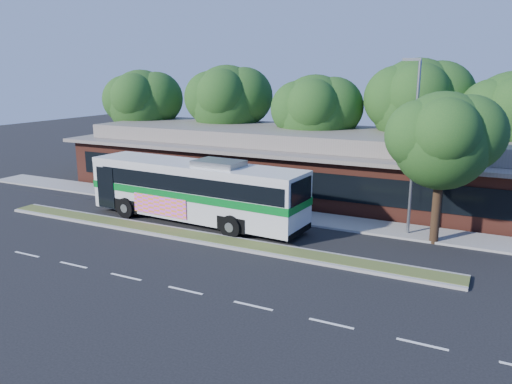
% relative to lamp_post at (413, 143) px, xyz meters
% --- Properties ---
extents(ground, '(120.00, 120.00, 0.00)m').
position_rel_lamp_post_xyz_m(ground, '(-9.56, -6.00, -4.90)').
color(ground, black).
rests_on(ground, ground).
extents(median_strip, '(26.00, 1.10, 0.15)m').
position_rel_lamp_post_xyz_m(median_strip, '(-9.56, -5.40, -4.83)').
color(median_strip, '#515C27').
rests_on(median_strip, ground).
extents(sidewalk, '(44.00, 2.60, 0.12)m').
position_rel_lamp_post_xyz_m(sidewalk, '(-9.56, 0.40, -4.84)').
color(sidewalk, gray).
rests_on(sidewalk, ground).
extents(parking_lot, '(14.00, 12.00, 0.01)m').
position_rel_lamp_post_xyz_m(parking_lot, '(-27.56, 4.00, -4.90)').
color(parking_lot, black).
rests_on(parking_lot, ground).
extents(plaza_building, '(33.20, 11.20, 4.45)m').
position_rel_lamp_post_xyz_m(plaza_building, '(-9.56, 6.99, -2.77)').
color(plaza_building, '#5D281D').
rests_on(plaza_building, ground).
extents(lamp_post, '(0.93, 0.18, 9.07)m').
position_rel_lamp_post_xyz_m(lamp_post, '(0.00, 0.00, 0.00)').
color(lamp_post, slate).
rests_on(lamp_post, ground).
extents(tree_bg_a, '(6.47, 5.80, 8.63)m').
position_rel_lamp_post_xyz_m(tree_bg_a, '(-24.15, 9.14, 0.97)').
color(tree_bg_a, black).
rests_on(tree_bg_a, ground).
extents(tree_bg_b, '(6.69, 6.00, 9.00)m').
position_rel_lamp_post_xyz_m(tree_bg_b, '(-16.13, 10.14, 1.24)').
color(tree_bg_b, black).
rests_on(tree_bg_b, ground).
extents(tree_bg_c, '(6.24, 5.60, 8.26)m').
position_rel_lamp_post_xyz_m(tree_bg_c, '(-8.16, 9.13, 0.69)').
color(tree_bg_c, black).
rests_on(tree_bg_c, ground).
extents(tree_bg_d, '(6.91, 6.20, 9.37)m').
position_rel_lamp_post_xyz_m(tree_bg_d, '(-1.12, 10.15, 1.52)').
color(tree_bg_d, black).
rests_on(tree_bg_d, ground).
extents(transit_bus, '(13.42, 3.71, 3.72)m').
position_rel_lamp_post_xyz_m(transit_bus, '(-11.25, -2.96, -2.83)').
color(transit_bus, silver).
rests_on(transit_bus, ground).
extents(sedan, '(5.08, 2.75, 1.40)m').
position_rel_lamp_post_xyz_m(sedan, '(-24.18, 3.93, -4.20)').
color(sedan, silver).
rests_on(sedan, ground).
extents(sidewalk_tree, '(5.28, 4.73, 7.54)m').
position_rel_lamp_post_xyz_m(sidewalk_tree, '(1.78, -0.59, 0.38)').
color(sidewalk_tree, black).
rests_on(sidewalk_tree, ground).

